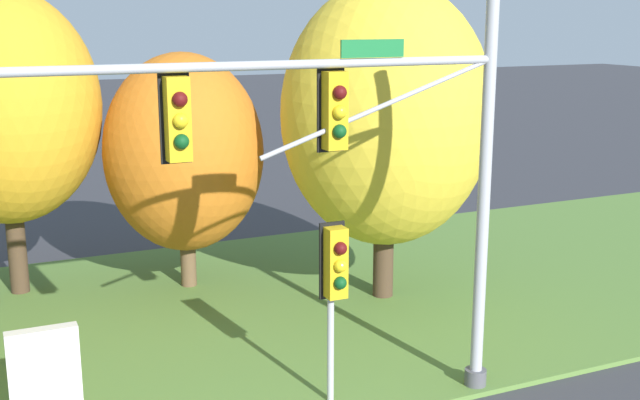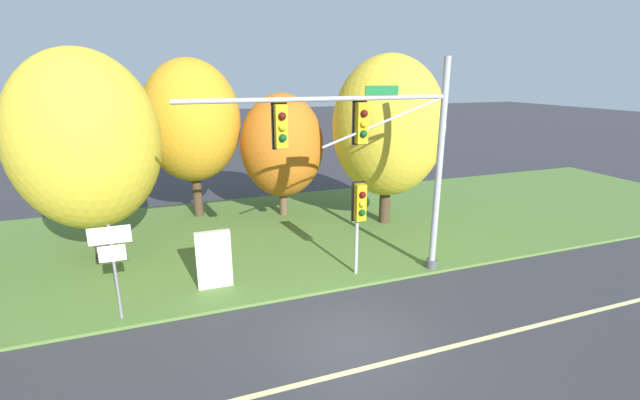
# 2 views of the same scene
# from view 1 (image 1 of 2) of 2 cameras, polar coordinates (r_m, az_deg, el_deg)

# --- Properties ---
(grass_verge) EXTENTS (48.00, 11.50, 0.10)m
(grass_verge) POSITION_cam_1_polar(r_m,az_deg,el_deg) (18.45, -10.48, -8.59)
(grass_verge) COLOR #517533
(grass_verge) RESTS_ON ground
(traffic_signal_mast) EXTENTS (8.50, 0.49, 7.18)m
(traffic_signal_mast) POSITION_cam_1_polar(r_m,az_deg,el_deg) (12.94, 3.36, 3.31)
(traffic_signal_mast) COLOR #9EA0A5
(traffic_signal_mast) RESTS_ON grass_verge
(pedestrian_signal_near_kerb) EXTENTS (0.46, 0.55, 3.29)m
(pedestrian_signal_near_kerb) POSITION_cam_1_polar(r_m,az_deg,el_deg) (13.60, 1.07, -5.31)
(pedestrian_signal_near_kerb) COLOR #9EA0A5
(pedestrian_signal_near_kerb) RESTS_ON grass_verge
(tree_left_of_mast) EXTENTS (4.46, 4.46, 7.37)m
(tree_left_of_mast) POSITION_cam_1_polar(r_m,az_deg,el_deg) (20.32, -21.53, 6.14)
(tree_left_of_mast) COLOR #423021
(tree_left_of_mast) RESTS_ON grass_verge
(tree_behind_signpost) EXTENTS (3.89, 3.89, 5.83)m
(tree_behind_signpost) POSITION_cam_1_polar(r_m,az_deg,el_deg) (19.86, -9.64, 3.32)
(tree_behind_signpost) COLOR brown
(tree_behind_signpost) RESTS_ON grass_verge
(tree_mid_verge) EXTENTS (4.91, 4.91, 7.50)m
(tree_mid_verge) POSITION_cam_1_polar(r_m,az_deg,el_deg) (18.75, 4.71, 6.05)
(tree_mid_verge) COLOR #423021
(tree_mid_verge) RESTS_ON grass_verge
(info_kiosk) EXTENTS (1.10, 0.24, 1.90)m
(info_kiosk) POSITION_cam_1_polar(r_m,az_deg,el_deg) (13.76, -18.93, -12.37)
(info_kiosk) COLOR beige
(info_kiosk) RESTS_ON grass_verge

